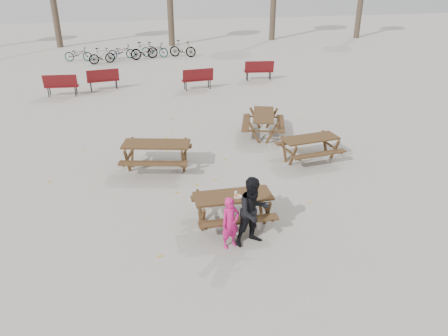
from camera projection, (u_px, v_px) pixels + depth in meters
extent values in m
plane|color=gray|center=(233.00, 224.00, 10.38)|extent=(80.00, 80.00, 0.00)
cube|color=#322012|center=(233.00, 196.00, 10.06)|extent=(1.80, 0.70, 0.05)
cube|color=#322012|center=(239.00, 221.00, 9.66)|extent=(1.80, 0.25, 0.05)
cube|color=#322012|center=(227.00, 195.00, 10.72)|extent=(1.80, 0.25, 0.05)
cylinder|color=#322012|center=(203.00, 221.00, 9.82)|extent=(0.08, 0.08, 0.73)
cylinder|color=#322012|center=(199.00, 207.00, 10.35)|extent=(0.08, 0.08, 0.73)
cylinder|color=#322012|center=(267.00, 213.00, 10.10)|extent=(0.08, 0.08, 0.73)
cylinder|color=#322012|center=(260.00, 201.00, 10.63)|extent=(0.08, 0.08, 0.73)
cube|color=white|center=(238.00, 197.00, 9.94)|extent=(0.18, 0.11, 0.03)
ellipsoid|color=tan|center=(238.00, 195.00, 9.92)|extent=(0.14, 0.06, 0.05)
cylinder|color=silver|center=(236.00, 195.00, 9.91)|extent=(0.06, 0.06, 0.15)
cylinder|color=#FF640D|center=(236.00, 195.00, 9.92)|extent=(0.07, 0.07, 0.05)
cylinder|color=white|center=(236.00, 191.00, 9.87)|extent=(0.03, 0.03, 0.02)
imported|color=#C8196B|center=(230.00, 223.00, 9.31)|extent=(0.51, 0.42, 1.19)
imported|color=black|center=(253.00, 212.00, 9.34)|extent=(0.91, 0.79, 1.60)
imported|color=black|center=(78.00, 54.00, 26.97)|extent=(1.75, 0.85, 0.88)
imported|color=black|center=(102.00, 56.00, 26.31)|extent=(1.65, 0.92, 0.95)
imported|color=black|center=(121.00, 52.00, 27.65)|extent=(1.78, 0.79, 0.90)
imported|color=black|center=(144.00, 50.00, 27.49)|extent=(1.88, 1.08, 1.09)
imported|color=black|center=(155.00, 50.00, 28.13)|extent=(1.91, 1.32, 0.95)
imported|color=black|center=(183.00, 49.00, 28.14)|extent=(1.81, 1.13, 1.05)
cylinder|color=#382B21|center=(53.00, 1.00, 30.27)|extent=(0.44, 0.44, 6.30)
cylinder|color=#382B21|center=(170.00, 3.00, 30.94)|extent=(0.44, 0.44, 5.95)
cylinder|color=#382B21|center=(360.00, 3.00, 34.31)|extent=(0.44, 0.44, 5.25)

